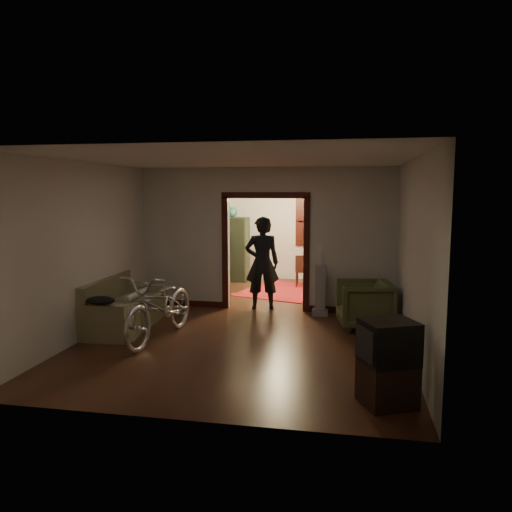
% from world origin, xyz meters
% --- Properties ---
extents(floor, '(5.00, 8.50, 0.01)m').
position_xyz_m(floor, '(0.00, 0.00, 0.00)').
color(floor, black).
rests_on(floor, ground).
extents(ceiling, '(5.00, 8.50, 0.01)m').
position_xyz_m(ceiling, '(0.00, 0.00, 2.80)').
color(ceiling, white).
rests_on(ceiling, floor).
extents(wall_back, '(5.00, 0.02, 2.80)m').
position_xyz_m(wall_back, '(0.00, 4.25, 1.40)').
color(wall_back, beige).
rests_on(wall_back, floor).
extents(wall_left, '(0.02, 8.50, 2.80)m').
position_xyz_m(wall_left, '(-2.50, 0.00, 1.40)').
color(wall_left, beige).
rests_on(wall_left, floor).
extents(wall_right, '(0.02, 8.50, 2.80)m').
position_xyz_m(wall_right, '(2.50, 0.00, 1.40)').
color(wall_right, beige).
rests_on(wall_right, floor).
extents(partition_wall, '(5.00, 0.14, 2.80)m').
position_xyz_m(partition_wall, '(0.00, 0.75, 1.40)').
color(partition_wall, beige).
rests_on(partition_wall, floor).
extents(door_casing, '(1.74, 0.20, 2.32)m').
position_xyz_m(door_casing, '(0.00, 0.75, 1.10)').
color(door_casing, black).
rests_on(door_casing, floor).
extents(far_window, '(0.98, 0.06, 1.28)m').
position_xyz_m(far_window, '(0.70, 4.21, 1.55)').
color(far_window, black).
rests_on(far_window, wall_back).
extents(chandelier, '(0.24, 0.24, 0.24)m').
position_xyz_m(chandelier, '(0.00, 2.50, 2.35)').
color(chandelier, '#FFE0A5').
rests_on(chandelier, ceiling).
extents(light_switch, '(0.08, 0.01, 0.12)m').
position_xyz_m(light_switch, '(1.05, 0.68, 1.25)').
color(light_switch, silver).
rests_on(light_switch, partition_wall).
extents(sofa, '(0.95, 1.91, 0.86)m').
position_xyz_m(sofa, '(-2.15, -1.09, 0.43)').
color(sofa, '#6A6846').
rests_on(sofa, floor).
extents(rolled_paper, '(0.11, 0.86, 0.11)m').
position_xyz_m(rolled_paper, '(-2.05, -0.79, 0.53)').
color(rolled_paper, beige).
rests_on(rolled_paper, sofa).
extents(jacket, '(0.45, 0.34, 0.13)m').
position_xyz_m(jacket, '(-2.10, -2.00, 0.68)').
color(jacket, black).
rests_on(jacket, sofa).
extents(bicycle, '(0.95, 2.14, 1.09)m').
position_xyz_m(bicycle, '(-1.29, -1.60, 0.54)').
color(bicycle, silver).
rests_on(bicycle, floor).
extents(armchair, '(1.02, 1.00, 0.82)m').
position_xyz_m(armchair, '(1.90, -0.31, 0.41)').
color(armchair, '#49512D').
rests_on(armchair, floor).
extents(tv_stand, '(0.69, 0.67, 0.49)m').
position_xyz_m(tv_stand, '(2.06, -3.47, 0.25)').
color(tv_stand, black).
rests_on(tv_stand, floor).
extents(crt_tv, '(0.70, 0.68, 0.47)m').
position_xyz_m(crt_tv, '(2.06, -3.47, 0.71)').
color(crt_tv, black).
rests_on(crt_tv, tv_stand).
extents(vacuum, '(0.34, 0.30, 0.96)m').
position_xyz_m(vacuum, '(1.10, 0.40, 0.48)').
color(vacuum, gray).
rests_on(vacuum, floor).
extents(person, '(0.76, 0.59, 1.85)m').
position_xyz_m(person, '(-0.07, 0.74, 0.92)').
color(person, black).
rests_on(person, floor).
extents(oriental_rug, '(2.33, 2.69, 0.02)m').
position_xyz_m(oriental_rug, '(0.15, 2.65, 0.01)').
color(oriental_rug, maroon).
rests_on(oriental_rug, floor).
extents(locker, '(0.85, 0.50, 1.67)m').
position_xyz_m(locker, '(-1.38, 3.71, 0.84)').
color(locker, '#232C1A').
rests_on(locker, floor).
extents(globe, '(0.27, 0.27, 0.27)m').
position_xyz_m(globe, '(-1.38, 3.71, 1.94)').
color(globe, '#1E5972').
rests_on(globe, locker).
extents(desk, '(1.10, 0.66, 0.79)m').
position_xyz_m(desk, '(1.20, 3.58, 0.39)').
color(desk, black).
rests_on(desk, floor).
extents(desk_chair, '(0.39, 0.39, 0.80)m').
position_xyz_m(desk_chair, '(0.52, 3.19, 0.40)').
color(desk_chair, black).
rests_on(desk_chair, floor).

